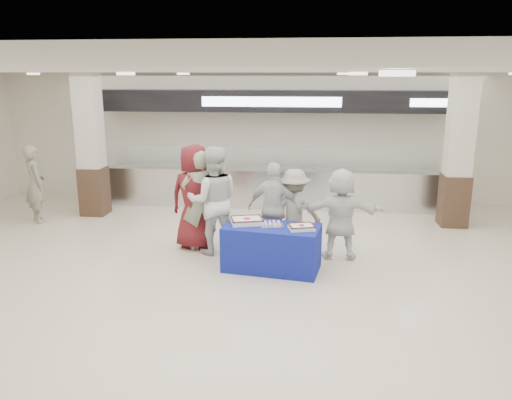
# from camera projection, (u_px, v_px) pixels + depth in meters

# --- Properties ---
(ground) EXTENTS (14.00, 14.00, 0.00)m
(ground) POSITION_uv_depth(u_px,v_px,m) (241.00, 301.00, 7.15)
(ground) COLOR beige
(ground) RESTS_ON ground
(serving_line) EXTENTS (8.70, 0.85, 2.80)m
(serving_line) POSITION_uv_depth(u_px,v_px,m) (272.00, 159.00, 12.06)
(serving_line) COLOR silver
(serving_line) RESTS_ON ground
(column_left) EXTENTS (0.55, 0.55, 3.20)m
(column_left) POSITION_uv_depth(u_px,v_px,m) (91.00, 149.00, 11.25)
(column_left) COLOR #362318
(column_left) RESTS_ON ground
(column_right) EXTENTS (0.55, 0.55, 3.20)m
(column_right) POSITION_uv_depth(u_px,v_px,m) (458.00, 155.00, 10.39)
(column_right) COLOR #362318
(column_right) RESTS_ON ground
(display_table) EXTENTS (1.65, 1.01, 0.75)m
(display_table) POSITION_uv_depth(u_px,v_px,m) (272.00, 248.00, 8.24)
(display_table) COLOR navy
(display_table) RESTS_ON ground
(sheet_cake_left) EXTENTS (0.60, 0.52, 0.10)m
(sheet_cake_left) POSITION_uv_depth(u_px,v_px,m) (247.00, 220.00, 8.29)
(sheet_cake_left) COLOR white
(sheet_cake_left) RESTS_ON display_table
(sheet_cake_right) EXTENTS (0.46, 0.40, 0.09)m
(sheet_cake_right) POSITION_uv_depth(u_px,v_px,m) (302.00, 227.00, 7.98)
(sheet_cake_right) COLOR white
(sheet_cake_right) RESTS_ON display_table
(cupcake_tray) EXTENTS (0.41, 0.34, 0.06)m
(cupcake_tray) POSITION_uv_depth(u_px,v_px,m) (272.00, 224.00, 8.16)
(cupcake_tray) COLOR #A3A3A7
(cupcake_tray) RESTS_ON display_table
(civilian_maroon) EXTENTS (1.04, 0.77, 1.95)m
(civilian_maroon) POSITION_uv_depth(u_px,v_px,m) (195.00, 197.00, 9.14)
(civilian_maroon) COLOR maroon
(civilian_maroon) RESTS_ON ground
(soldier_a) EXTENTS (0.79, 0.66, 1.86)m
(soldier_a) POSITION_uv_depth(u_px,v_px,m) (200.00, 201.00, 9.07)
(soldier_a) COLOR gray
(soldier_a) RESTS_ON ground
(chef_tall) EXTENTS (1.08, 0.93, 1.94)m
(chef_tall) POSITION_uv_depth(u_px,v_px,m) (214.00, 201.00, 8.89)
(chef_tall) COLOR silver
(chef_tall) RESTS_ON ground
(chef_short) EXTENTS (1.04, 0.60, 1.67)m
(chef_short) POSITION_uv_depth(u_px,v_px,m) (274.00, 209.00, 8.89)
(chef_short) COLOR silver
(chef_short) RESTS_ON ground
(soldier_b) EXTENTS (1.03, 0.63, 1.54)m
(soldier_b) POSITION_uv_depth(u_px,v_px,m) (294.00, 212.00, 8.93)
(soldier_b) COLOR gray
(soldier_b) RESTS_ON ground
(civilian_white) EXTENTS (1.50, 0.48, 1.62)m
(civilian_white) POSITION_uv_depth(u_px,v_px,m) (341.00, 214.00, 8.65)
(civilian_white) COLOR white
(civilian_white) RESTS_ON ground
(soldier_bg) EXTENTS (0.73, 0.72, 1.70)m
(soldier_bg) POSITION_uv_depth(u_px,v_px,m) (35.00, 184.00, 10.82)
(soldier_bg) COLOR gray
(soldier_bg) RESTS_ON ground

